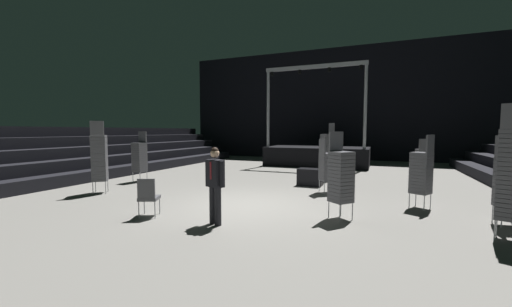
# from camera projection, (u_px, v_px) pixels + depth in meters

# --- Properties ---
(ground_plane) EXTENTS (22.00, 30.00, 0.10)m
(ground_plane) POSITION_uv_depth(u_px,v_px,m) (247.00, 206.00, 8.47)
(ground_plane) COLOR slate
(arena_end_wall) EXTENTS (22.00, 0.30, 8.00)m
(arena_end_wall) POSITION_uv_depth(u_px,v_px,m) (330.00, 104.00, 22.01)
(arena_end_wall) COLOR black
(arena_end_wall) RESTS_ON ground_plane
(bleacher_bank_left) EXTENTS (3.75, 24.00, 2.25)m
(bleacher_bank_left) POSITION_uv_depth(u_px,v_px,m) (59.00, 153.00, 12.74)
(bleacher_bank_left) COLOR black
(bleacher_bank_left) RESTS_ON ground_plane
(stage_riser) EXTENTS (5.87, 3.06, 5.67)m
(stage_riser) POSITION_uv_depth(u_px,v_px,m) (317.00, 155.00, 18.02)
(stage_riser) COLOR black
(stage_riser) RESTS_ON ground_plane
(man_with_tie) EXTENTS (0.56, 0.37, 1.71)m
(man_with_tie) POSITION_uv_depth(u_px,v_px,m) (215.00, 181.00, 6.60)
(man_with_tie) COLOR black
(man_with_tie) RESTS_ON ground_plane
(chair_stack_front_left) EXTENTS (0.57, 0.57, 2.56)m
(chair_stack_front_left) POSITION_uv_depth(u_px,v_px,m) (512.00, 173.00, 5.59)
(chair_stack_front_left) COLOR #B2B5BA
(chair_stack_front_left) RESTS_ON ground_plane
(chair_stack_front_right) EXTENTS (0.62, 0.62, 2.05)m
(chair_stack_front_right) POSITION_uv_depth(u_px,v_px,m) (341.00, 176.00, 7.03)
(chair_stack_front_right) COLOR #B2B5BA
(chair_stack_front_right) RESTS_ON ground_plane
(chair_stack_mid_left) EXTENTS (0.62, 0.62, 2.39)m
(chair_stack_mid_left) POSITION_uv_depth(u_px,v_px,m) (327.00, 152.00, 12.76)
(chair_stack_mid_left) COLOR #B2B5BA
(chair_stack_mid_left) RESTS_ON ground_plane
(chair_stack_mid_right) EXTENTS (0.62, 0.62, 2.39)m
(chair_stack_mid_right) POSITION_uv_depth(u_px,v_px,m) (99.00, 157.00, 9.98)
(chair_stack_mid_right) COLOR #B2B5BA
(chair_stack_mid_right) RESTS_ON ground_plane
(chair_stack_mid_centre) EXTENTS (0.46, 0.46, 2.05)m
(chair_stack_mid_centre) POSITION_uv_depth(u_px,v_px,m) (140.00, 156.00, 12.26)
(chair_stack_mid_centre) COLOR #B2B5BA
(chair_stack_mid_centre) RESTS_ON ground_plane
(chair_stack_rear_left) EXTENTS (0.50, 0.50, 1.96)m
(chair_stack_rear_left) POSITION_uv_depth(u_px,v_px,m) (509.00, 181.00, 6.51)
(chair_stack_rear_left) COLOR #B2B5BA
(chair_stack_rear_left) RESTS_ON ground_plane
(chair_stack_rear_right) EXTENTS (0.53, 0.53, 1.71)m
(chair_stack_rear_right) POSITION_uv_depth(u_px,v_px,m) (422.00, 158.00, 13.55)
(chair_stack_rear_right) COLOR #B2B5BA
(chair_stack_rear_right) RESTS_ON ground_plane
(chair_stack_rear_centre) EXTENTS (0.60, 0.60, 1.96)m
(chair_stack_rear_centre) POSITION_uv_depth(u_px,v_px,m) (421.00, 172.00, 7.99)
(chair_stack_rear_centre) COLOR #B2B5BA
(chair_stack_rear_centre) RESTS_ON ground_plane
(chair_stack_aisle_left) EXTENTS (0.61, 0.61, 1.79)m
(chair_stack_aisle_left) POSITION_uv_depth(u_px,v_px,m) (327.00, 166.00, 10.04)
(chair_stack_aisle_left) COLOR #B2B5BA
(chair_stack_aisle_left) RESTS_ON ground_plane
(equipment_road_case) EXTENTS (0.90, 0.61, 0.64)m
(equipment_road_case) POSITION_uv_depth(u_px,v_px,m) (310.00, 177.00, 11.42)
(equipment_road_case) COLOR black
(equipment_road_case) RESTS_ON ground_plane
(loose_chair_near_man) EXTENTS (0.58, 0.58, 0.95)m
(loose_chair_near_man) POSITION_uv_depth(u_px,v_px,m) (148.00, 195.00, 7.22)
(loose_chair_near_man) COLOR #B2B5BA
(loose_chair_near_man) RESTS_ON ground_plane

